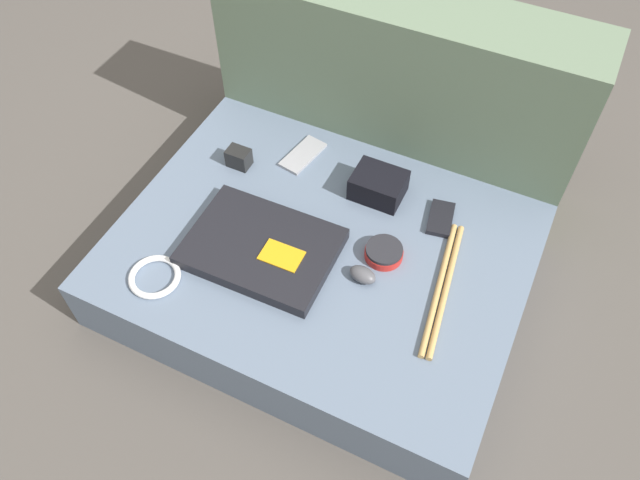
% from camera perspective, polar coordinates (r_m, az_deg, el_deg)
% --- Properties ---
extents(ground_plane, '(8.00, 8.00, 0.00)m').
position_cam_1_polar(ground_plane, '(1.52, 0.00, -3.95)').
color(ground_plane, '#4C4742').
extents(couch_seat, '(0.91, 0.69, 0.15)m').
position_cam_1_polar(couch_seat, '(1.46, 0.00, -2.30)').
color(couch_seat, slate).
rests_on(couch_seat, ground_plane).
extents(couch_backrest, '(0.91, 0.20, 0.51)m').
position_cam_1_polar(couch_backrest, '(1.62, 7.06, 13.20)').
color(couch_backrest, '#60755B').
rests_on(couch_backrest, ground_plane).
extents(laptop, '(0.33, 0.24, 0.03)m').
position_cam_1_polar(laptop, '(1.38, -5.36, -0.68)').
color(laptop, black).
rests_on(laptop, couch_seat).
extents(computer_mouse, '(0.07, 0.05, 0.03)m').
position_cam_1_polar(computer_mouse, '(1.34, 3.92, -3.18)').
color(computer_mouse, '#4C4C51').
rests_on(computer_mouse, couch_seat).
extents(speaker_puck, '(0.09, 0.09, 0.03)m').
position_cam_1_polar(speaker_puck, '(1.38, 5.87, -1.13)').
color(speaker_puck, red).
rests_on(speaker_puck, couch_seat).
extents(phone_silver, '(0.08, 0.14, 0.01)m').
position_cam_1_polar(phone_silver, '(1.58, -1.57, 7.79)').
color(phone_silver, '#99999E').
rests_on(phone_silver, couch_seat).
extents(phone_black, '(0.07, 0.11, 0.01)m').
position_cam_1_polar(phone_black, '(1.47, 10.97, 1.96)').
color(phone_black, black).
rests_on(phone_black, couch_seat).
extents(camera_pouch, '(0.12, 0.10, 0.06)m').
position_cam_1_polar(camera_pouch, '(1.48, 5.36, 5.02)').
color(camera_pouch, black).
rests_on(camera_pouch, couch_seat).
extents(charger_brick, '(0.06, 0.04, 0.05)m').
position_cam_1_polar(charger_brick, '(1.56, -7.43, 7.48)').
color(charger_brick, black).
rests_on(charger_brick, couch_seat).
extents(cable_coil, '(0.11, 0.11, 0.01)m').
position_cam_1_polar(cable_coil, '(1.39, -14.88, -3.27)').
color(cable_coil, white).
rests_on(cable_coil, couch_seat).
extents(drumstick_pair, '(0.07, 0.35, 0.01)m').
position_cam_1_polar(drumstick_pair, '(1.35, 11.14, -4.28)').
color(drumstick_pair, tan).
rests_on(drumstick_pair, couch_seat).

